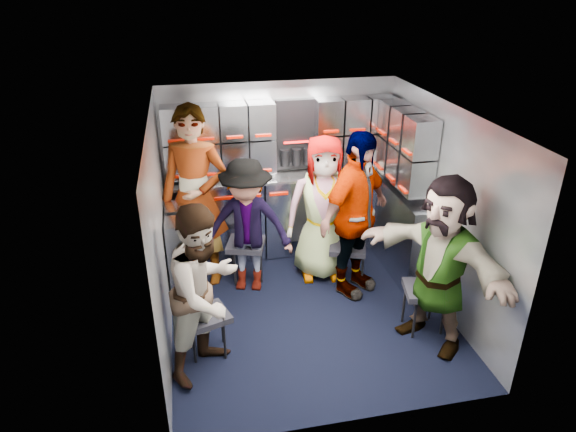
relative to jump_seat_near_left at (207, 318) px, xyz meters
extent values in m
plane|color=black|center=(1.05, 0.45, -0.39)|extent=(3.00, 3.00, 0.00)
cube|color=#91969F|center=(1.05, 1.95, 0.66)|extent=(2.80, 0.04, 2.10)
cube|color=#91969F|center=(-0.35, 0.45, 0.66)|extent=(0.04, 3.00, 2.10)
cube|color=#91969F|center=(2.45, 0.45, 0.66)|extent=(0.04, 3.00, 2.10)
cube|color=silver|center=(1.05, 0.45, 1.71)|extent=(2.80, 3.00, 0.02)
cube|color=#A6ABB7|center=(1.05, 1.74, 0.11)|extent=(2.68, 0.38, 0.99)
cube|color=#A6ABB7|center=(-0.14, 1.01, 0.11)|extent=(0.38, 0.76, 0.99)
cube|color=silver|center=(1.05, 1.74, 0.63)|extent=(2.68, 0.42, 0.03)
cube|color=#A6ABB7|center=(1.05, 1.80, 1.10)|extent=(2.68, 0.28, 0.82)
cube|color=#A6ABB7|center=(2.30, 1.15, 1.10)|extent=(0.28, 1.00, 0.82)
cube|color=#A6ABB7|center=(2.30, 1.05, 0.11)|extent=(0.28, 1.20, 1.00)
cube|color=#AD1000|center=(1.05, 1.54, 0.49)|extent=(2.60, 0.02, 0.03)
cube|color=black|center=(0.00, 0.00, 0.02)|extent=(0.46, 0.45, 0.06)
cylinder|color=black|center=(-0.14, -0.12, -0.19)|extent=(0.02, 0.02, 0.39)
cylinder|color=black|center=(0.14, -0.12, -0.19)|extent=(0.02, 0.02, 0.39)
cylinder|color=black|center=(-0.14, 0.12, -0.19)|extent=(0.02, 0.02, 0.39)
cylinder|color=black|center=(0.14, 0.12, -0.19)|extent=(0.02, 0.02, 0.39)
cube|color=black|center=(0.51, 1.20, 0.05)|extent=(0.49, 0.48, 0.06)
cylinder|color=black|center=(0.36, 1.07, -0.18)|extent=(0.03, 0.03, 0.42)
cylinder|color=black|center=(0.66, 1.07, -0.18)|extent=(0.03, 0.03, 0.42)
cylinder|color=black|center=(0.36, 1.33, -0.18)|extent=(0.03, 0.03, 0.42)
cylinder|color=black|center=(0.66, 1.33, -0.18)|extent=(0.03, 0.03, 0.42)
cube|color=black|center=(1.38, 1.31, 0.04)|extent=(0.49, 0.48, 0.06)
cylinder|color=black|center=(1.23, 1.18, -0.19)|extent=(0.02, 0.02, 0.41)
cylinder|color=black|center=(1.52, 1.18, -0.19)|extent=(0.02, 0.02, 0.41)
cylinder|color=black|center=(1.23, 1.43, -0.19)|extent=(0.02, 0.02, 0.41)
cylinder|color=black|center=(1.52, 1.43, -0.19)|extent=(0.02, 0.02, 0.41)
cube|color=black|center=(1.62, 0.92, 0.05)|extent=(0.50, 0.48, 0.06)
cylinder|color=black|center=(1.48, 0.79, -0.18)|extent=(0.03, 0.03, 0.42)
cylinder|color=black|center=(1.77, 0.79, -0.18)|extent=(0.03, 0.03, 0.42)
cylinder|color=black|center=(1.48, 1.04, -0.18)|extent=(0.03, 0.03, 0.42)
cylinder|color=black|center=(1.77, 1.04, -0.18)|extent=(0.03, 0.03, 0.42)
cube|color=black|center=(2.10, -0.06, 0.05)|extent=(0.47, 0.46, 0.06)
cylinder|color=black|center=(1.95, -0.19, -0.18)|extent=(0.03, 0.03, 0.42)
cylinder|color=black|center=(2.25, -0.19, -0.18)|extent=(0.03, 0.03, 0.42)
cylinder|color=black|center=(1.95, 0.06, -0.18)|extent=(0.03, 0.03, 0.42)
cylinder|color=black|center=(2.25, 0.06, -0.18)|extent=(0.03, 0.03, 0.42)
imported|color=black|center=(0.00, 1.31, 0.62)|extent=(0.86, 0.70, 2.03)
imported|color=black|center=(0.00, -0.18, 0.41)|extent=(0.97, 0.98, 1.60)
imported|color=black|center=(0.51, 1.02, 0.37)|extent=(1.10, 0.82, 1.52)
imported|color=black|center=(1.38, 1.13, 0.45)|extent=(0.88, 0.64, 1.68)
imported|color=black|center=(1.62, 0.74, 0.52)|extent=(1.13, 0.98, 1.83)
imported|color=black|center=(2.10, -0.24, 0.46)|extent=(1.21, 1.62, 1.70)
cylinder|color=white|center=(0.13, 1.69, 0.78)|extent=(0.07, 0.07, 0.28)
cylinder|color=white|center=(0.56, 1.69, 0.78)|extent=(0.07, 0.07, 0.28)
cylinder|color=white|center=(2.16, 1.69, 0.77)|extent=(0.07, 0.07, 0.26)
cylinder|color=tan|center=(0.52, 1.68, 0.69)|extent=(0.08, 0.08, 0.09)
cylinder|color=tan|center=(2.08, 1.68, 0.69)|extent=(0.08, 0.08, 0.11)
camera|label=1|loc=(-0.04, -3.85, 2.86)|focal=32.00mm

